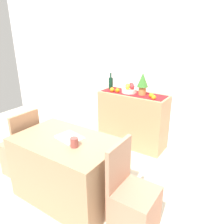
# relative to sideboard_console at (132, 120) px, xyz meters

# --- Properties ---
(ground_plane) EXTENTS (6.40, 6.40, 0.02)m
(ground_plane) POSITION_rel_sideboard_console_xyz_m (-0.06, -0.92, -0.46)
(ground_plane) COLOR beige
(ground_plane) RESTS_ON ground
(room_wall_rear) EXTENTS (6.40, 0.06, 2.70)m
(room_wall_rear) POSITION_rel_sideboard_console_xyz_m (-0.06, 0.26, 0.90)
(room_wall_rear) COLOR white
(room_wall_rear) RESTS_ON ground
(sideboard_console) EXTENTS (1.10, 0.42, 0.89)m
(sideboard_console) POSITION_rel_sideboard_console_xyz_m (0.00, 0.00, 0.00)
(sideboard_console) COLOR tan
(sideboard_console) RESTS_ON ground
(table_runner) EXTENTS (1.04, 0.32, 0.01)m
(table_runner) POSITION_rel_sideboard_console_xyz_m (0.00, 0.00, 0.45)
(table_runner) COLOR maroon
(table_runner) RESTS_ON sideboard_console
(fruit_bowl) EXTENTS (0.24, 0.24, 0.07)m
(fruit_bowl) POSITION_rel_sideboard_console_xyz_m (-0.08, 0.00, 0.48)
(fruit_bowl) COLOR white
(fruit_bowl) RESTS_ON table_runner
(apple_front) EXTENTS (0.08, 0.08, 0.08)m
(apple_front) POSITION_rel_sideboard_console_xyz_m (-0.08, 0.07, 0.56)
(apple_front) COLOR red
(apple_front) RESTS_ON fruit_bowl
(apple_center) EXTENTS (0.08, 0.08, 0.08)m
(apple_center) POSITION_rel_sideboard_console_xyz_m (-0.01, -0.03, 0.56)
(apple_center) COLOR #B7292E
(apple_center) RESTS_ON fruit_bowl
(apple_upper) EXTENTS (0.07, 0.07, 0.07)m
(apple_upper) POSITION_rel_sideboard_console_xyz_m (-0.07, -0.07, 0.55)
(apple_upper) COLOR gold
(apple_upper) RESTS_ON fruit_bowl
(apple_right) EXTENTS (0.07, 0.07, 0.07)m
(apple_right) POSITION_rel_sideboard_console_xyz_m (-0.11, 0.00, 0.55)
(apple_right) COLOR gold
(apple_right) RESTS_ON fruit_bowl
(wine_bottle) EXTENTS (0.07, 0.07, 0.28)m
(wine_bottle) POSITION_rel_sideboard_console_xyz_m (-0.43, 0.00, 0.55)
(wine_bottle) COLOR #0F3221
(wine_bottle) RESTS_ON sideboard_console
(potted_plant) EXTENTS (0.17, 0.17, 0.34)m
(potted_plant) POSITION_rel_sideboard_console_xyz_m (0.15, 0.00, 0.65)
(potted_plant) COLOR #B27C42
(potted_plant) RESTS_ON sideboard_console
(orange_loose_far) EXTENTS (0.07, 0.07, 0.07)m
(orange_loose_far) POSITION_rel_sideboard_console_xyz_m (-0.33, -0.11, 0.48)
(orange_loose_far) COLOR orange
(orange_loose_far) RESTS_ON sideboard_console
(orange_loose_end) EXTENTS (0.07, 0.07, 0.07)m
(orange_loose_end) POSITION_rel_sideboard_console_xyz_m (0.33, -0.06, 0.48)
(orange_loose_end) COLOR orange
(orange_loose_end) RESTS_ON sideboard_console
(orange_loose_near_bowl) EXTENTS (0.07, 0.07, 0.07)m
(orange_loose_near_bowl) POSITION_rel_sideboard_console_xyz_m (-0.24, -0.09, 0.48)
(orange_loose_near_bowl) COLOR orange
(orange_loose_near_bowl) RESTS_ON sideboard_console
(orange_loose_mid) EXTENTS (0.07, 0.07, 0.07)m
(orange_loose_mid) POSITION_rel_sideboard_console_xyz_m (0.39, -0.12, 0.48)
(orange_loose_mid) COLOR orange
(orange_loose_mid) RESTS_ON sideboard_console
(dining_table) EXTENTS (1.15, 0.71, 0.74)m
(dining_table) POSITION_rel_sideboard_console_xyz_m (-0.02, -1.50, -0.08)
(dining_table) COLOR tan
(dining_table) RESTS_ON ground
(open_book) EXTENTS (0.31, 0.26, 0.02)m
(open_book) POSITION_rel_sideboard_console_xyz_m (-0.00, -1.46, 0.30)
(open_book) COLOR white
(open_book) RESTS_ON dining_table
(coffee_cup) EXTENTS (0.08, 0.08, 0.10)m
(coffee_cup) POSITION_rel_sideboard_console_xyz_m (0.17, -1.57, 0.34)
(coffee_cup) COLOR brown
(coffee_cup) RESTS_ON dining_table
(chair_near_window) EXTENTS (0.40, 0.40, 0.90)m
(chair_near_window) POSITION_rel_sideboard_console_xyz_m (-0.86, -1.50, -0.18)
(chair_near_window) COLOR tan
(chair_near_window) RESTS_ON ground
(chair_by_corner) EXTENTS (0.40, 0.40, 0.90)m
(chair_by_corner) POSITION_rel_sideboard_console_xyz_m (0.81, -1.50, -0.18)
(chair_by_corner) COLOR tan
(chair_by_corner) RESTS_ON ground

